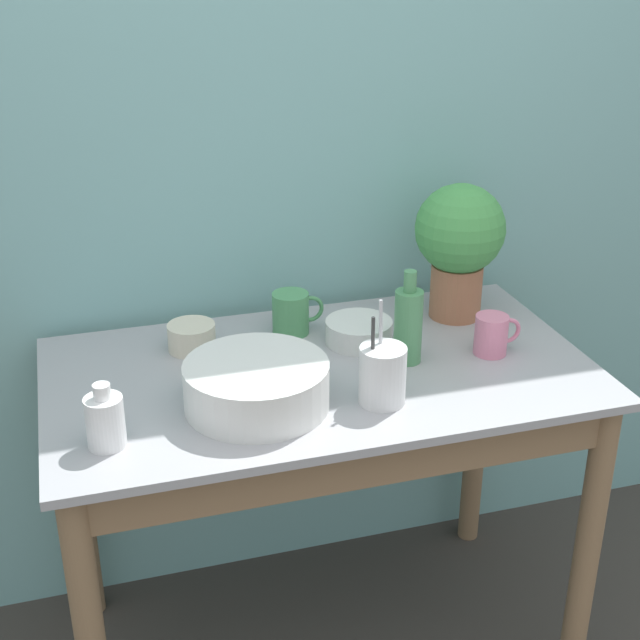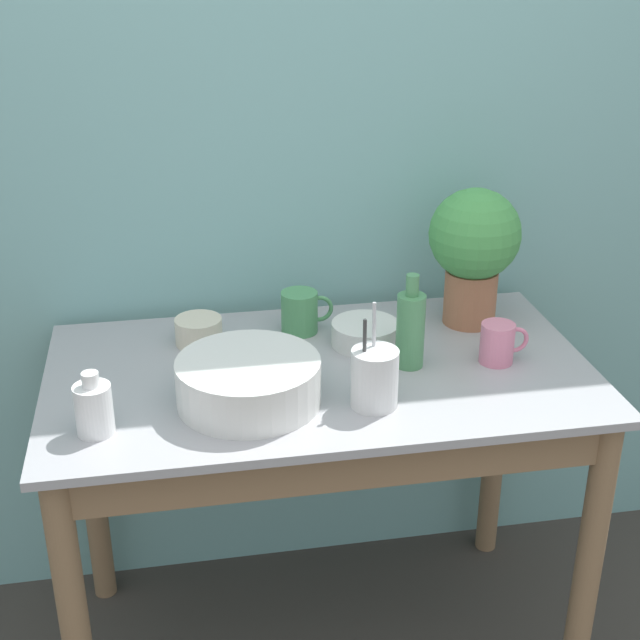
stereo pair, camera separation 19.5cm
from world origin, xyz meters
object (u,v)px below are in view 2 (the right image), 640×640
object	(u,v)px
bottle_tall	(410,328)
mug_green	(300,312)
mug_pink	(498,343)
utensil_cup	(374,378)
bowl_small_cream	(199,331)
bottle_short	(94,408)
bowl_wash_large	(249,382)
bowl_small_enamel_white	(365,333)
potted_plant	(474,245)

from	to	relation	value
bottle_tall	mug_green	size ratio (longest dim) A/B	1.72
mug_green	mug_pink	bearing A→B (deg)	-29.97
utensil_cup	bowl_small_cream	bearing A→B (deg)	133.56
mug_pink	bowl_small_cream	size ratio (longest dim) A/B	1.01
mug_green	utensil_cup	size ratio (longest dim) A/B	0.58
bottle_short	mug_green	size ratio (longest dim) A/B	1.04
utensil_cup	bottle_short	bearing A→B (deg)	-179.17
bowl_wash_large	bowl_small_enamel_white	xyz separation A→B (m)	(0.30, 0.23, -0.02)
bottle_short	utensil_cup	size ratio (longest dim) A/B	0.60
bowl_wash_large	utensil_cup	bearing A→B (deg)	-12.61
mug_green	utensil_cup	bearing A→B (deg)	-76.23
bottle_tall	bowl_small_enamel_white	size ratio (longest dim) A/B	1.38
bowl_small_cream	utensil_cup	size ratio (longest dim) A/B	0.51
mug_pink	utensil_cup	size ratio (longest dim) A/B	0.52
potted_plant	bowl_wash_large	xyz separation A→B (m)	(-0.58, -0.30, -0.15)
mug_pink	bottle_tall	bearing A→B (deg)	174.78
mug_green	bowl_small_enamel_white	distance (m)	0.17
bottle_tall	mug_pink	world-z (taller)	bottle_tall
bottle_short	utensil_cup	distance (m)	0.56
utensil_cup	potted_plant	bearing A→B (deg)	47.63
mug_pink	bowl_small_enamel_white	xyz separation A→B (m)	(-0.28, 0.14, -0.02)
potted_plant	bowl_small_cream	distance (m)	0.69
bottle_tall	bowl_small_cream	bearing A→B (deg)	156.63
bottle_short	mug_pink	size ratio (longest dim) A/B	1.17
mug_pink	bowl_small_cream	world-z (taller)	mug_pink
mug_green	mug_pink	distance (m)	0.48
mug_pink	bowl_small_cream	distance (m)	0.70
bottle_tall	mug_pink	distance (m)	0.21
potted_plant	bottle_short	xyz separation A→B (m)	(-0.89, -0.37, -0.15)
utensil_cup	mug_pink	bearing A→B (deg)	23.68
bowl_small_enamel_white	utensil_cup	world-z (taller)	utensil_cup
bowl_wash_large	bottle_short	distance (m)	0.32
bottle_short	mug_pink	distance (m)	0.90
bowl_small_enamel_white	bowl_small_cream	bearing A→B (deg)	169.10
bottle_tall	bowl_small_enamel_white	xyz separation A→B (m)	(-0.07, 0.12, -0.06)
utensil_cup	mug_green	bearing A→B (deg)	103.77
bottle_short	utensil_cup	world-z (taller)	utensil_cup
mug_pink	utensil_cup	distance (m)	0.35
bottle_tall	mug_green	xyz separation A→B (m)	(-0.21, 0.22, -0.04)
bowl_wash_large	potted_plant	bearing A→B (deg)	27.52
potted_plant	utensil_cup	xyz separation A→B (m)	(-0.33, -0.36, -0.14)
bowl_small_enamel_white	utensil_cup	xyz separation A→B (m)	(-0.05, -0.28, 0.04)
mug_green	bowl_small_enamel_white	world-z (taller)	mug_green
bottle_short	bowl_wash_large	bearing A→B (deg)	11.87
bowl_wash_large	bottle_short	bearing A→B (deg)	-168.13
potted_plant	bowl_wash_large	distance (m)	0.68
bowl_wash_large	bowl_small_cream	xyz separation A→B (m)	(-0.09, 0.30, -0.02)
bowl_small_cream	bowl_small_enamel_white	distance (m)	0.39
bowl_small_enamel_white	bottle_tall	bearing A→B (deg)	-59.39
potted_plant	bowl_small_cream	xyz separation A→B (m)	(-0.67, -0.00, -0.17)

